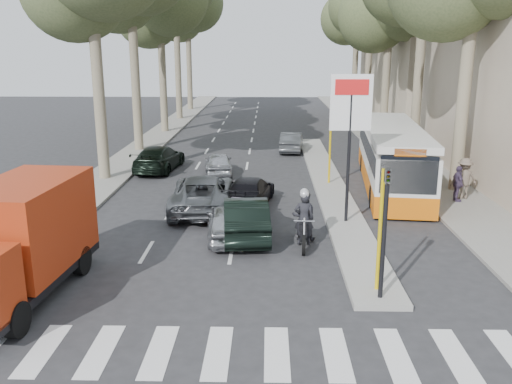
{
  "coord_description": "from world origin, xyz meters",
  "views": [
    {
      "loc": [
        0.28,
        -14.6,
        6.5
      ],
      "look_at": [
        -0.13,
        3.74,
        1.6
      ],
      "focal_mm": 38.0,
      "sensor_mm": 36.0,
      "label": 1
    }
  ],
  "objects_px": {
    "silver_hatchback": "(228,222)",
    "city_bus": "(392,155)",
    "dark_hatchback": "(245,217)",
    "red_truck": "(19,239)",
    "motorcycle": "(304,219)"
  },
  "relations": [
    {
      "from": "red_truck",
      "to": "city_bus",
      "type": "distance_m",
      "value": 17.42
    },
    {
      "from": "silver_hatchback",
      "to": "red_truck",
      "type": "height_order",
      "value": "red_truck"
    },
    {
      "from": "city_bus",
      "to": "motorcycle",
      "type": "xyz_separation_m",
      "value": [
        -4.68,
        -7.99,
        -0.66
      ]
    },
    {
      "from": "silver_hatchback",
      "to": "red_truck",
      "type": "xyz_separation_m",
      "value": [
        -5.18,
        -4.63,
        0.99
      ]
    },
    {
      "from": "city_bus",
      "to": "red_truck",
      "type": "bearing_deg",
      "value": -129.49
    },
    {
      "from": "city_bus",
      "to": "motorcycle",
      "type": "distance_m",
      "value": 9.28
    },
    {
      "from": "silver_hatchback",
      "to": "city_bus",
      "type": "distance_m",
      "value": 10.53
    },
    {
      "from": "dark_hatchback",
      "to": "city_bus",
      "type": "height_order",
      "value": "city_bus"
    },
    {
      "from": "silver_hatchback",
      "to": "dark_hatchback",
      "type": "bearing_deg",
      "value": -162.65
    },
    {
      "from": "dark_hatchback",
      "to": "silver_hatchback",
      "type": "bearing_deg",
      "value": 18.4
    },
    {
      "from": "silver_hatchback",
      "to": "dark_hatchback",
      "type": "distance_m",
      "value": 0.66
    },
    {
      "from": "red_truck",
      "to": "silver_hatchback",
      "type": "bearing_deg",
      "value": 46.41
    },
    {
      "from": "silver_hatchback",
      "to": "city_bus",
      "type": "xyz_separation_m",
      "value": [
        7.3,
        7.53,
        0.93
      ]
    },
    {
      "from": "dark_hatchback",
      "to": "red_truck",
      "type": "bearing_deg",
      "value": 35.3
    },
    {
      "from": "motorcycle",
      "to": "dark_hatchback",
      "type": "bearing_deg",
      "value": 163.69
    }
  ]
}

